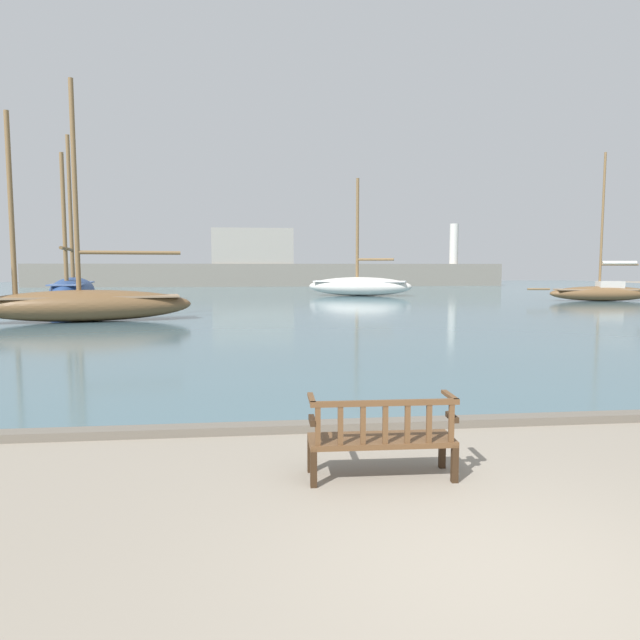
# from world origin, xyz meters

# --- Properties ---
(ground_plane) EXTENTS (160.00, 160.00, 0.00)m
(ground_plane) POSITION_xyz_m (0.00, 0.00, 0.00)
(ground_plane) COLOR gray
(harbor_water) EXTENTS (100.00, 80.00, 0.08)m
(harbor_water) POSITION_xyz_m (0.00, 44.00, 0.04)
(harbor_water) COLOR #476670
(harbor_water) RESTS_ON ground
(quay_edge_kerb) EXTENTS (40.00, 0.30, 0.12)m
(quay_edge_kerb) POSITION_xyz_m (0.00, 3.85, 0.06)
(quay_edge_kerb) COLOR #675F54
(quay_edge_kerb) RESTS_ON ground
(park_bench) EXTENTS (1.61, 0.56, 0.92)m
(park_bench) POSITION_xyz_m (-0.47, 1.94, 0.47)
(park_bench) COLOR #322113
(park_bench) RESTS_ON ground
(sailboat_far_port) EXTENTS (3.55, 10.12, 9.95)m
(sailboat_far_port) POSITION_xyz_m (-12.66, 31.46, 1.05)
(sailboat_far_port) COLOR navy
(sailboat_far_port) RESTS_ON harbor_water
(sailboat_outer_starboard) EXTENTS (8.22, 2.46, 9.52)m
(sailboat_outer_starboard) POSITION_xyz_m (20.72, 30.83, 0.72)
(sailboat_outer_starboard) COLOR brown
(sailboat_outer_starboard) RESTS_ON harbor_water
(sailboat_distant_harbor) EXTENTS (10.25, 3.51, 9.65)m
(sailboat_distant_harbor) POSITION_xyz_m (-8.80, 20.18, 0.86)
(sailboat_distant_harbor) COLOR brown
(sailboat_distant_harbor) RESTS_ON harbor_water
(sailboat_mid_port) EXTENTS (8.27, 4.75, 8.90)m
(sailboat_mid_port) POSITION_xyz_m (6.15, 39.11, 0.88)
(sailboat_mid_port) COLOR silver
(sailboat_mid_port) RESTS_ON harbor_water
(far_breakwater) EXTENTS (53.68, 2.40, 7.30)m
(far_breakwater) POSITION_xyz_m (-0.11, 61.09, 1.93)
(far_breakwater) COLOR slate
(far_breakwater) RESTS_ON ground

